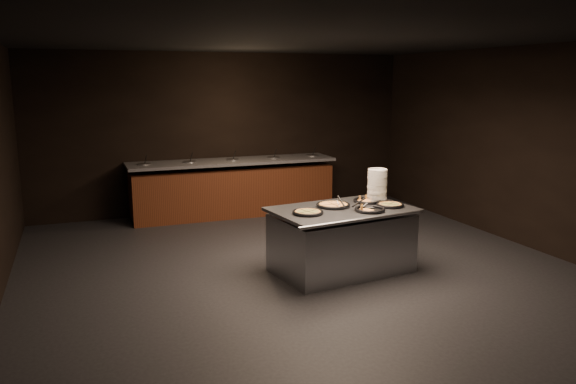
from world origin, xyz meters
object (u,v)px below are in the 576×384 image
object	(u,v)px
pan_veggie_whole	(308,212)
pan_cheese_whole	(333,205)
serving_counter	(341,241)
plate_stack	(377,185)

from	to	relation	value
pan_veggie_whole	pan_cheese_whole	size ratio (longest dim) A/B	0.87
serving_counter	pan_veggie_whole	xyz separation A→B (m)	(-0.52, -0.12, 0.45)
serving_counter	plate_stack	world-z (taller)	plate_stack
pan_cheese_whole	serving_counter	bearing A→B (deg)	-65.42
serving_counter	pan_veggie_whole	distance (m)	0.70
serving_counter	pan_veggie_whole	size ratio (longest dim) A/B	4.90
serving_counter	pan_cheese_whole	xyz separation A→B (m)	(-0.06, 0.13, 0.45)
serving_counter	pan_veggie_whole	world-z (taller)	pan_veggie_whole
serving_counter	plate_stack	xyz separation A→B (m)	(0.63, 0.23, 0.64)
pan_veggie_whole	pan_cheese_whole	distance (m)	0.52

